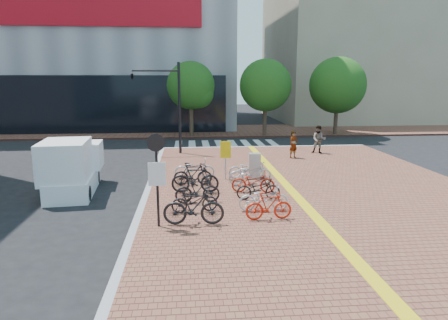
{
  "coord_description": "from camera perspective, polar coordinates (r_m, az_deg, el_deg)",
  "views": [
    {
      "loc": [
        -2.23,
        -14.77,
        4.73
      ],
      "look_at": [
        -0.74,
        1.95,
        1.3
      ],
      "focal_mm": 32.0,
      "sensor_mm": 36.0,
      "label": 1
    }
  ],
  "objects": [
    {
      "name": "ground",
      "position": [
        15.67,
        3.34,
        -6.04
      ],
      "size": [
        120.0,
        120.0,
        0.0
      ],
      "primitive_type": "plane",
      "color": "black",
      "rests_on": "ground"
    },
    {
      "name": "building_beige",
      "position": [
        51.13,
        18.97,
        15.75
      ],
      "size": [
        20.0,
        18.0,
        18.0
      ],
      "primitive_type": "cube",
      "color": "gray",
      "rests_on": "ground"
    },
    {
      "name": "bike_6",
      "position": [
        13.29,
        6.41,
        -6.55
      ],
      "size": [
        1.58,
        0.53,
        0.94
      ],
      "primitive_type": "imported",
      "rotation": [
        0.0,
        0.0,
        1.63
      ],
      "color": "red",
      "rests_on": "sidewalk"
    },
    {
      "name": "crosswalk",
      "position": [
        29.28,
        0.32,
        2.27
      ],
      "size": [
        7.5,
        4.0,
        0.01
      ],
      "color": "silver",
      "rests_on": "ground"
    },
    {
      "name": "far_sidewalk",
      "position": [
        36.14,
        -1.52,
        4.15
      ],
      "size": [
        70.0,
        8.0,
        0.15
      ],
      "primitive_type": "cube",
      "color": "brown",
      "rests_on": "ground"
    },
    {
      "name": "traffic_light_pole",
      "position": [
        24.84,
        -9.43,
        9.69
      ],
      "size": [
        2.99,
        1.15,
        5.56
      ],
      "color": "black",
      "rests_on": "sidewalk"
    },
    {
      "name": "bike_4",
      "position": [
        17.42,
        -4.48,
        -2.01
      ],
      "size": [
        1.69,
        0.5,
        1.01
      ],
      "primitive_type": "imported",
      "rotation": [
        0.0,
        0.0,
        1.58
      ],
      "color": "black",
      "rests_on": "sidewalk"
    },
    {
      "name": "bike_5",
      "position": [
        18.57,
        -4.22,
        -1.23
      ],
      "size": [
        1.86,
        0.72,
        0.97
      ],
      "primitive_type": "imported",
      "rotation": [
        0.0,
        0.0,
        1.53
      ],
      "color": "#B7B6BB",
      "rests_on": "sidewalk"
    },
    {
      "name": "kerb_west",
      "position": [
        10.97,
        -14.32,
        -13.95
      ],
      "size": [
        0.25,
        34.0,
        0.15
      ],
      "primitive_type": "cube",
      "color": "gray",
      "rests_on": "ground"
    },
    {
      "name": "bike_0",
      "position": [
        12.78,
        -4.37,
        -6.71
      ],
      "size": [
        1.98,
        0.67,
        1.17
      ],
      "primitive_type": "imported",
      "rotation": [
        0.0,
        0.0,
        1.51
      ],
      "color": "black",
      "rests_on": "sidewalk"
    },
    {
      "name": "bike_3",
      "position": [
        16.29,
        -4.15,
        -2.68
      ],
      "size": [
        1.97,
        0.66,
        1.17
      ],
      "primitive_type": "imported",
      "rotation": [
        0.0,
        0.0,
        1.51
      ],
      "color": "black",
      "rests_on": "sidewalk"
    },
    {
      "name": "sidewalk",
      "position": [
        12.02,
        21.67,
        -12.11
      ],
      "size": [
        14.0,
        34.0,
        0.15
      ],
      "primitive_type": "cube",
      "color": "brown",
      "rests_on": "ground"
    },
    {
      "name": "bike_10",
      "position": [
        17.52,
        3.79,
        -1.87
      ],
      "size": [
        2.07,
        1.06,
        1.04
      ],
      "primitive_type": "imported",
      "rotation": [
        0.0,
        0.0,
        1.77
      ],
      "color": "#AAA9AE",
      "rests_on": "sidewalk"
    },
    {
      "name": "pedestrian_a",
      "position": [
        23.71,
        9.9,
        2.19
      ],
      "size": [
        0.69,
        0.61,
        1.58
      ],
      "primitive_type": "imported",
      "rotation": [
        0.0,
        0.0,
        0.5
      ],
      "color": "gray",
      "rests_on": "sidewalk"
    },
    {
      "name": "bike_9",
      "position": [
        16.32,
        4.2,
        -3.1
      ],
      "size": [
        1.84,
        0.91,
        0.92
      ],
      "primitive_type": "imported",
      "rotation": [
        0.0,
        0.0,
        1.39
      ],
      "color": "#A71C0B",
      "rests_on": "sidewalk"
    },
    {
      "name": "notice_sign",
      "position": [
        12.39,
        -9.58,
        -1.27
      ],
      "size": [
        0.55,
        0.15,
        2.96
      ],
      "color": "black",
      "rests_on": "sidewalk"
    },
    {
      "name": "street_trees",
      "position": [
        33.04,
        7.75,
        10.36
      ],
      "size": [
        16.2,
        4.6,
        6.35
      ],
      "color": "#38281E",
      "rests_on": "far_sidewalk"
    },
    {
      "name": "tactile_strip",
      "position": [
        11.59,
        17.18,
        -12.25
      ],
      "size": [
        0.4,
        34.0,
        0.01
      ],
      "primitive_type": "cube",
      "color": "gold",
      "rests_on": "sidewalk"
    },
    {
      "name": "bike_11",
      "position": [
        18.66,
        3.33,
        -1.23
      ],
      "size": [
        1.8,
        0.79,
        0.92
      ],
      "primitive_type": "imported",
      "rotation": [
        0.0,
        0.0,
        1.68
      ],
      "color": "#AAAAAF",
      "rests_on": "sidewalk"
    },
    {
      "name": "bike_8",
      "position": [
        15.42,
        4.94,
        -4.06
      ],
      "size": [
        1.7,
        0.61,
        0.89
      ],
      "primitive_type": "imported",
      "rotation": [
        0.0,
        0.0,
        1.56
      ],
      "color": "black",
      "rests_on": "sidewalk"
    },
    {
      "name": "bike_1",
      "position": [
        13.98,
        -4.23,
        -5.78
      ],
      "size": [
        1.68,
        0.78,
        0.85
      ],
      "primitive_type": "imported",
      "rotation": [
        0.0,
        0.0,
        1.71
      ],
      "color": "black",
      "rests_on": "sidewalk"
    },
    {
      "name": "bike_7",
      "position": [
        14.15,
        5.69,
        -5.42
      ],
      "size": [
        1.78,
        0.65,
        0.93
      ],
      "primitive_type": "imported",
      "rotation": [
        0.0,
        0.0,
        1.59
      ],
      "color": "silver",
      "rests_on": "sidewalk"
    },
    {
      "name": "box_truck",
      "position": [
        17.82,
        -20.83,
        -1.02
      ],
      "size": [
        2.08,
        4.12,
        2.3
      ],
      "color": "white",
      "rests_on": "ground"
    },
    {
      "name": "kerb_north",
      "position": [
        27.67,
        5.88,
        1.81
      ],
      "size": [
        14.0,
        0.25,
        0.15
      ],
      "primitive_type": "cube",
      "color": "gray",
      "rests_on": "ground"
    },
    {
      "name": "yellow_sign",
      "position": [
        18.24,
        0.22,
        1.0
      ],
      "size": [
        0.48,
        0.11,
        1.79
      ],
      "color": "#B7B7BC",
      "rests_on": "sidewalk"
    },
    {
      "name": "pedestrian_b",
      "position": [
        25.51,
        13.39,
        2.87
      ],
      "size": [
        1.02,
        0.91,
        1.73
      ],
      "primitive_type": "imported",
      "rotation": [
        0.0,
        0.0,
        -0.36
      ],
      "color": "#454C58",
      "rests_on": "sidewalk"
    },
    {
      "name": "bike_2",
      "position": [
        14.96,
        -3.81,
        -4.28
      ],
      "size": [
        1.71,
        0.59,
        1.01
      ],
      "primitive_type": "imported",
      "rotation": [
        0.0,
        0.0,
        1.64
      ],
      "color": "black",
      "rests_on": "sidewalk"
    },
    {
      "name": "utility_box",
      "position": [
        18.64,
        4.41,
        -0.84
      ],
      "size": [
        0.58,
        0.46,
        1.18
      ],
      "primitive_type": "cube",
      "rotation": [
        0.0,
        0.0,
        -0.12
      ],
      "color": "#B4B4B9",
      "rests_on": "sidewalk"
    }
  ]
}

